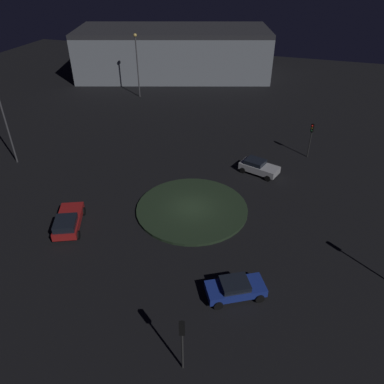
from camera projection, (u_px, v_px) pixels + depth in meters
name	position (u px, v px, depth m)	size (l,w,h in m)	color
ground_plane	(192.00, 210.00, 32.85)	(116.74, 116.74, 0.00)	black
roundabout_island	(192.00, 208.00, 32.79)	(9.83, 9.83, 0.23)	#263823
car_red	(68.00, 221.00, 30.19)	(3.50, 4.81, 1.47)	red
car_silver	(258.00, 167.00, 37.78)	(4.24, 2.91, 1.40)	silver
car_blue	(235.00, 288.00, 24.40)	(4.22, 3.41, 1.28)	#1E38A5
traffic_light_south	(182.00, 336.00, 19.00)	(0.35, 0.39, 3.87)	#2D2D2D
traffic_light_northeast	(311.00, 134.00, 39.60)	(0.37, 0.40, 3.90)	#2D2D2D
streetlamp_northwest	(137.00, 58.00, 54.48)	(0.51, 0.51, 9.23)	#4C4C51
streetlamp_west	(0.00, 104.00, 36.56)	(0.56, 0.56, 9.91)	#4C4C51
store_building	(173.00, 52.00, 65.19)	(35.10, 22.33, 8.00)	#8C939E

